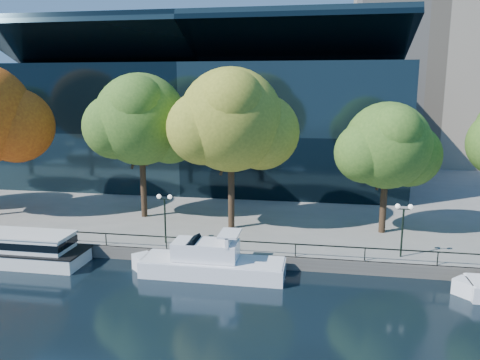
% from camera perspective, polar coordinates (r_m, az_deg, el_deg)
% --- Properties ---
extents(ground, '(160.00, 160.00, 0.00)m').
position_cam_1_polar(ground, '(34.76, -10.63, -11.55)').
color(ground, black).
rests_on(ground, ground).
extents(promenade, '(90.00, 67.08, 1.00)m').
position_cam_1_polar(promenade, '(68.52, -0.12, 0.52)').
color(promenade, slate).
rests_on(promenade, ground).
extents(railing, '(88.20, 0.08, 0.99)m').
position_cam_1_polar(railing, '(36.95, -8.99, -6.88)').
color(railing, black).
rests_on(railing, promenade).
extents(convention_building, '(50.00, 24.57, 21.43)m').
position_cam_1_polar(convention_building, '(63.82, -4.40, 6.94)').
color(convention_building, black).
rests_on(convention_building, ground).
extents(cruiser_near, '(11.44, 2.95, 3.31)m').
position_cam_1_polar(cruiser_near, '(34.23, -4.08, -9.89)').
color(cruiser_near, white).
rests_on(cruiser_near, ground).
extents(tree_2, '(10.72, 8.79, 13.66)m').
position_cam_1_polar(tree_2, '(44.79, -11.83, 7.00)').
color(tree_2, black).
rests_on(tree_2, promenade).
extents(tree_3, '(11.14, 9.14, 14.06)m').
position_cam_1_polar(tree_3, '(40.09, -0.86, 7.06)').
color(tree_3, black).
rests_on(tree_3, promenade).
extents(tree_4, '(9.09, 7.45, 11.19)m').
position_cam_1_polar(tree_4, '(41.00, 17.69, 3.79)').
color(tree_4, black).
rests_on(tree_4, promenade).
extents(lamp_1, '(1.26, 0.36, 4.03)m').
position_cam_1_polar(lamp_1, '(37.66, -9.17, -3.30)').
color(lamp_1, black).
rests_on(lamp_1, promenade).
extents(lamp_2, '(1.26, 0.36, 4.03)m').
position_cam_1_polar(lamp_2, '(36.24, 19.28, -4.39)').
color(lamp_2, black).
rests_on(lamp_2, promenade).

